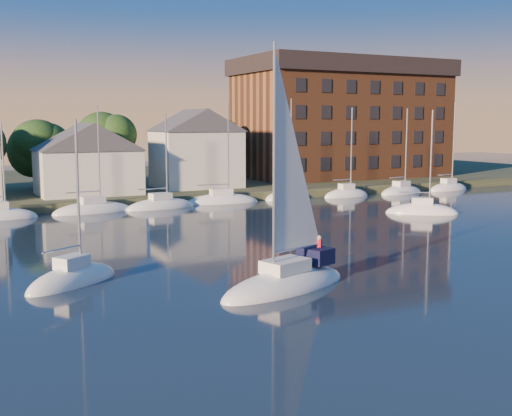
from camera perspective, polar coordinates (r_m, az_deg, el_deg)
shoreline_land at (r=94.63m, az=-13.40°, el=1.88°), size 160.00×50.00×2.00m
wooden_dock at (r=72.59m, az=-9.15°, el=0.30°), size 120.00×3.00×1.00m
clubhouse_centre at (r=75.41m, az=-14.75°, el=4.33°), size 11.55×8.40×8.08m
clubhouse_east at (r=81.35m, az=-5.36°, el=5.38°), size 10.50×8.40×9.80m
condo_block at (r=98.83m, az=7.61°, el=7.94°), size 31.00×17.00×17.40m
tree_line at (r=83.13m, az=-10.26°, el=6.15°), size 93.40×5.40×8.90m
moored_fleet at (r=69.74m, az=-8.40°, el=0.10°), size 87.50×2.40×12.05m
hero_sailboat at (r=35.72m, az=2.77°, el=-6.21°), size 9.71×5.68×14.37m
drifting_sailboat_left at (r=38.14m, az=-15.97°, el=-6.38°), size 6.63×5.31×10.41m
drifting_sailboat_right at (r=66.63m, az=14.52°, el=-0.42°), size 7.22×6.23×11.45m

